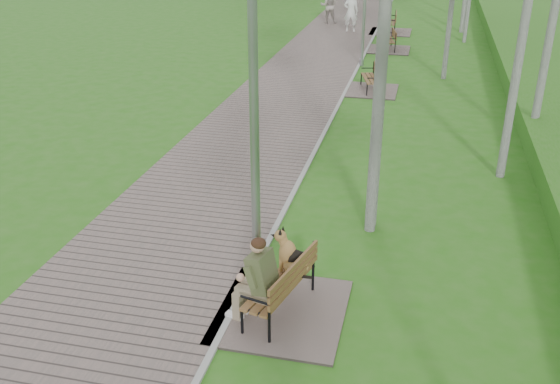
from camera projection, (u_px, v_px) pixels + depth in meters
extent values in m
cube|color=#6A5C56|center=(322.00, 53.00, 25.57)|extent=(3.50, 67.00, 0.04)
cube|color=#999993|center=(364.00, 55.00, 25.21)|extent=(0.10, 67.00, 0.05)
cube|color=#6A5C56|center=(282.00, 311.00, 9.36)|extent=(1.87, 2.08, 0.04)
cube|color=brown|center=(279.00, 286.00, 9.19)|extent=(0.83, 1.62, 0.04)
cube|color=brown|center=(294.00, 274.00, 8.96)|extent=(0.42, 1.52, 0.34)
cube|color=#6A5C56|center=(371.00, 91.00, 20.40)|extent=(1.69, 1.88, 0.04)
cube|color=brown|center=(370.00, 78.00, 20.24)|extent=(0.76, 1.47, 0.04)
cube|color=brown|center=(377.00, 71.00, 20.14)|extent=(0.39, 1.37, 0.31)
cube|color=#6A5C56|center=(389.00, 50.00, 26.07)|extent=(1.69, 1.88, 0.04)
cube|color=brown|center=(388.00, 40.00, 25.92)|extent=(0.67, 1.46, 0.04)
cube|color=brown|center=(394.00, 34.00, 25.80)|extent=(0.29, 1.39, 0.31)
cube|color=#6A5C56|center=(391.00, 32.00, 29.66)|extent=(1.90, 2.11, 0.04)
cube|color=brown|center=(390.00, 22.00, 29.47)|extent=(0.56, 1.61, 0.04)
cube|color=brown|center=(396.00, 16.00, 29.31)|extent=(0.13, 1.58, 0.35)
cylinder|color=gray|center=(257.00, 287.00, 9.69)|extent=(0.22, 0.22, 0.33)
cylinder|color=gray|center=(254.00, 132.00, 8.62)|extent=(0.13, 0.13, 5.44)
cylinder|color=gray|center=(362.00, 62.00, 23.54)|extent=(0.17, 0.17, 0.26)
cylinder|color=gray|center=(365.00, 7.00, 22.68)|extent=(0.10, 0.10, 4.34)
cylinder|color=gray|center=(386.00, 24.00, 30.95)|extent=(0.19, 0.19, 0.28)
imported|color=white|center=(351.00, 12.00, 29.32)|extent=(0.72, 0.50, 1.89)
imported|color=gray|center=(329.00, 6.00, 31.43)|extent=(0.95, 0.79, 1.78)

